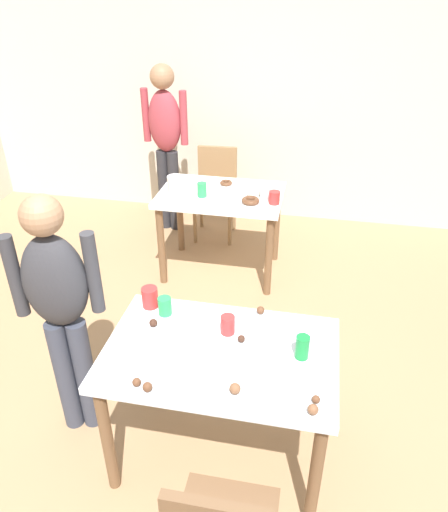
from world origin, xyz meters
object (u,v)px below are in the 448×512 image
at_px(chair_far_table, 216,187).
at_px(person_girl_near, 60,302).
at_px(dining_table_far, 221,206).
at_px(person_adult_far, 166,135).
at_px(mixing_bowl, 186,338).
at_px(pitcher_far, 176,190).
at_px(dining_table_near, 220,367).
at_px(soda_can, 302,347).

height_order(chair_far_table, person_girl_near, person_girl_near).
xyz_separation_m(dining_table_far, person_adult_far, (-0.68, 0.72, 0.35)).
relative_size(mixing_bowl, pitcher_far, 0.82).
xyz_separation_m(dining_table_near, pitcher_far, (-0.69, 1.61, 0.22)).
bearing_deg(pitcher_far, chair_far_table, 83.78).
bearing_deg(person_adult_far, person_girl_near, -85.06).
xyz_separation_m(dining_table_near, dining_table_far, (-0.38, 1.88, -0.01)).
bearing_deg(dining_table_near, person_adult_far, 112.33).
relative_size(dining_table_near, pitcher_far, 5.06).
height_order(dining_table_near, person_girl_near, person_girl_near).
xyz_separation_m(chair_far_table, person_adult_far, (-0.49, 0.02, 0.48)).
height_order(chair_far_table, pitcher_far, pitcher_far).
height_order(dining_table_far, pitcher_far, pitcher_far).
bearing_deg(pitcher_far, dining_table_far, 41.72).
relative_size(person_girl_near, mixing_bowl, 8.08).
relative_size(mixing_bowl, soda_can, 1.50).
relative_size(person_adult_far, soda_can, 13.28).
height_order(dining_table_near, soda_can, soda_can).
bearing_deg(dining_table_far, soda_can, -67.24).
bearing_deg(person_adult_far, dining_table_far, -46.47).
distance_m(dining_table_near, soda_can, 0.43).
relative_size(person_adult_far, mixing_bowl, 8.86).
relative_size(chair_far_table, mixing_bowl, 4.75).
bearing_deg(dining_table_far, person_adult_far, 133.53).
bearing_deg(person_girl_near, chair_far_table, 83.99).
distance_m(chair_far_table, person_girl_near, 2.58).
distance_m(dining_table_far, soda_can, 2.01).
relative_size(dining_table_far, soda_can, 8.34).
bearing_deg(pitcher_far, person_girl_near, -95.89).
relative_size(dining_table_far, person_girl_near, 0.69).
bearing_deg(mixing_bowl, person_girl_near, 177.77).
bearing_deg(person_adult_far, chair_far_table, -1.87).
distance_m(person_adult_far, mixing_bowl, 2.73).
relative_size(dining_table_far, pitcher_far, 4.54).
bearing_deg(mixing_bowl, dining_table_far, 96.39).
xyz_separation_m(person_girl_near, person_adult_far, (-0.22, 2.55, 0.10)).
relative_size(person_girl_near, soda_can, 12.11).
relative_size(chair_far_table, soda_can, 7.13).
bearing_deg(dining_table_far, mixing_bowl, -83.61).
height_order(dining_table_near, chair_far_table, chair_far_table).
bearing_deg(soda_can, dining_table_far, 112.76).
xyz_separation_m(dining_table_near, soda_can, (0.39, 0.03, 0.17)).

